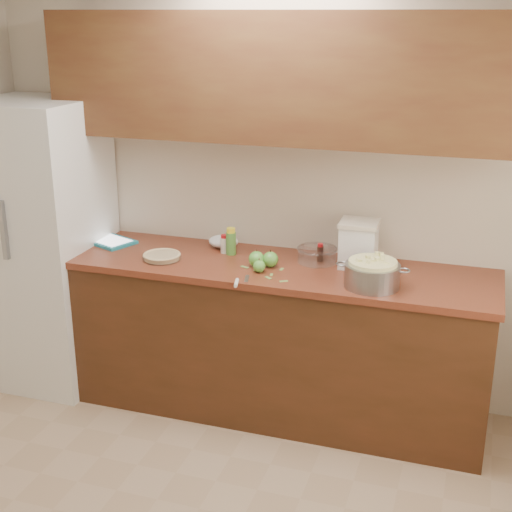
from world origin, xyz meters
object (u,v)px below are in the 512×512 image
(colander, at_px, (372,274))
(tablet, at_px, (111,242))
(pie, at_px, (162,256))
(flour_canister, at_px, (359,244))

(colander, distance_m, tablet, 1.69)
(colander, bearing_deg, pie, 177.73)
(pie, height_order, colander, colander)
(colander, relative_size, flour_canister, 1.47)
(pie, bearing_deg, tablet, 157.10)
(pie, xyz_separation_m, tablet, (-0.44, 0.18, -0.01))
(pie, relative_size, flour_canister, 0.86)
(pie, distance_m, tablet, 0.47)
(pie, xyz_separation_m, colander, (1.23, -0.05, 0.05))
(tablet, bearing_deg, pie, -0.53)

